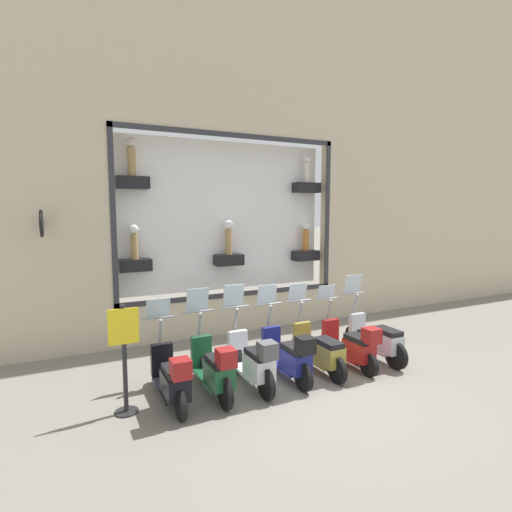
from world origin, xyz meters
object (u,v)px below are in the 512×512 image
scooter_red_1 (352,345)px  scooter_white_4 (253,361)px  scooter_olive_2 (320,351)px  scooter_black_6 (172,378)px  scooter_silver_0 (377,339)px  shop_sign_post (124,355)px  scooter_navy_3 (289,355)px  scooter_green_5 (214,368)px

scooter_red_1 → scooter_white_4: 2.17m
scooter_olive_2 → scooter_black_6: bearing=91.4°
scooter_silver_0 → scooter_white_4: scooter_white_4 is taller
scooter_olive_2 → scooter_white_4: bearing=92.1°
scooter_black_6 → scooter_red_1: bearing=-90.1°
scooter_silver_0 → scooter_olive_2: size_ratio=1.01×
scooter_silver_0 → scooter_olive_2: scooter_silver_0 is taller
scooter_olive_2 → scooter_white_4: (-0.05, 1.45, 0.06)m
scooter_olive_2 → scooter_red_1: bearing=-95.7°
scooter_olive_2 → scooter_black_6: size_ratio=1.00×
scooter_red_1 → scooter_black_6: bearing=89.9°
scooter_black_6 → shop_sign_post: size_ratio=1.05×
scooter_navy_3 → scooter_white_4: bearing=89.5°
scooter_red_1 → scooter_white_4: scooter_white_4 is taller
scooter_white_4 → scooter_olive_2: bearing=-87.9°
scooter_navy_3 → shop_sign_post: (0.07, 2.87, 0.45)m
scooter_white_4 → scooter_black_6: scooter_white_4 is taller
scooter_navy_3 → scooter_green_5: bearing=89.8°
scooter_silver_0 → scooter_white_4: 2.89m
scooter_silver_0 → scooter_green_5: 3.62m
scooter_olive_2 → scooter_navy_3: scooter_navy_3 is taller
scooter_white_4 → shop_sign_post: scooter_white_4 is taller
scooter_olive_2 → shop_sign_post: shop_sign_post is taller
scooter_navy_3 → shop_sign_post: shop_sign_post is taller
scooter_black_6 → shop_sign_post: shop_sign_post is taller
scooter_green_5 → scooter_black_6: (-0.01, 0.72, -0.02)m
scooter_navy_3 → scooter_white_4: size_ratio=1.00×
scooter_green_5 → shop_sign_post: size_ratio=1.06×
scooter_green_5 → scooter_silver_0: bearing=-89.0°
scooter_black_6 → scooter_olive_2: bearing=-88.6°
scooter_navy_3 → scooter_white_4: scooter_white_4 is taller
scooter_red_1 → scooter_green_5: 2.89m
scooter_red_1 → scooter_black_6: scooter_black_6 is taller
scooter_red_1 → scooter_white_4: bearing=89.5°
scooter_red_1 → scooter_olive_2: (0.07, 0.72, -0.02)m
scooter_silver_0 → scooter_red_1: scooter_silver_0 is taller
shop_sign_post → scooter_white_4: bearing=-91.6°
scooter_silver_0 → scooter_olive_2: bearing=90.2°
shop_sign_post → scooter_navy_3: bearing=-91.4°
scooter_red_1 → scooter_white_4: size_ratio=0.99×
scooter_olive_2 → shop_sign_post: (0.01, 3.59, 0.49)m
scooter_silver_0 → scooter_white_4: bearing=91.2°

